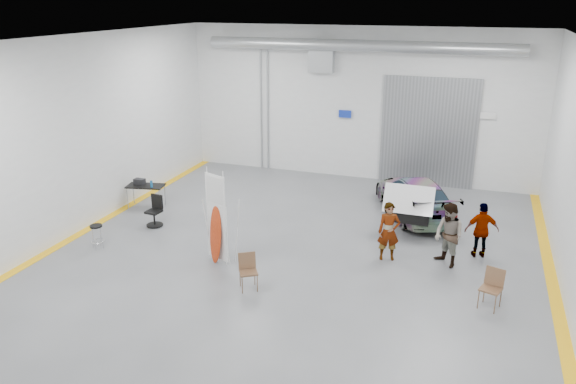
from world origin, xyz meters
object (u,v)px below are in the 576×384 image
(sedan_car, at_px, (415,196))
(work_table, at_px, (144,185))
(person_a, at_px, (389,231))
(person_b, at_px, (449,235))
(shop_stool, at_px, (97,237))
(office_chair, at_px, (155,213))
(folding_chair_far, at_px, (490,296))
(folding_chair_near, at_px, (249,279))
(surfboard_display, at_px, (218,226))
(person_c, at_px, (482,230))

(sedan_car, xyz_separation_m, work_table, (-9.04, -2.41, 0.16))
(person_a, relative_size, work_table, 1.22)
(person_b, distance_m, shop_stool, 10.05)
(shop_stool, height_order, office_chair, office_chair)
(sedan_car, relative_size, folding_chair_far, 4.60)
(shop_stool, bearing_deg, folding_chair_near, -8.56)
(folding_chair_near, height_order, folding_chair_far, folding_chair_far)
(person_b, bearing_deg, shop_stool, -123.21)
(person_b, relative_size, office_chair, 1.79)
(person_a, relative_size, surfboard_display, 0.62)
(person_c, bearing_deg, person_b, 30.09)
(person_a, xyz_separation_m, folding_chair_near, (-3.03, -2.87, -0.55))
(folding_chair_far, height_order, shop_stool, folding_chair_far)
(sedan_car, relative_size, work_table, 3.23)
(person_a, height_order, folding_chair_near, person_a)
(folding_chair_near, bearing_deg, person_c, 3.60)
(folding_chair_near, relative_size, folding_chair_far, 0.96)
(sedan_car, distance_m, office_chair, 8.66)
(work_table, bearing_deg, person_c, -1.73)
(sedan_car, bearing_deg, office_chair, 1.01)
(office_chair, bearing_deg, person_a, 6.19)
(person_b, distance_m, work_table, 10.46)
(person_c, distance_m, folding_chair_near, 6.75)
(sedan_car, bearing_deg, surfboard_display, 25.23)
(surfboard_display, height_order, folding_chair_near, surfboard_display)
(work_table, bearing_deg, surfboard_display, -35.41)
(person_b, distance_m, folding_chair_near, 5.57)
(surfboard_display, height_order, folding_chair_far, surfboard_display)
(person_c, height_order, folding_chair_near, person_c)
(work_table, bearing_deg, folding_chair_far, -15.49)
(folding_chair_far, bearing_deg, shop_stool, -160.22)
(person_a, relative_size, person_c, 1.04)
(shop_stool, bearing_deg, office_chair, 72.78)
(folding_chair_near, xyz_separation_m, folding_chair_far, (5.77, 1.05, 0.01))
(folding_chair_far, height_order, work_table, work_table)
(person_b, bearing_deg, folding_chair_far, -16.29)
(shop_stool, relative_size, work_table, 0.54)
(person_a, bearing_deg, sedan_car, 69.59)
(folding_chair_far, bearing_deg, surfboard_display, -162.13)
(person_b, relative_size, shop_stool, 2.44)
(folding_chair_far, bearing_deg, person_b, 138.23)
(person_b, relative_size, surfboard_display, 0.66)
(person_a, xyz_separation_m, folding_chair_far, (2.74, -1.83, -0.54))
(person_c, bearing_deg, folding_chair_far, 79.85)
(person_a, xyz_separation_m, work_table, (-8.78, 1.37, -0.04))
(folding_chair_far, distance_m, office_chair, 10.43)
(folding_chair_far, relative_size, work_table, 0.70)
(shop_stool, bearing_deg, folding_chair_far, 1.43)
(surfboard_display, relative_size, work_table, 1.97)
(person_b, xyz_separation_m, office_chair, (-9.13, -0.15, -0.46))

